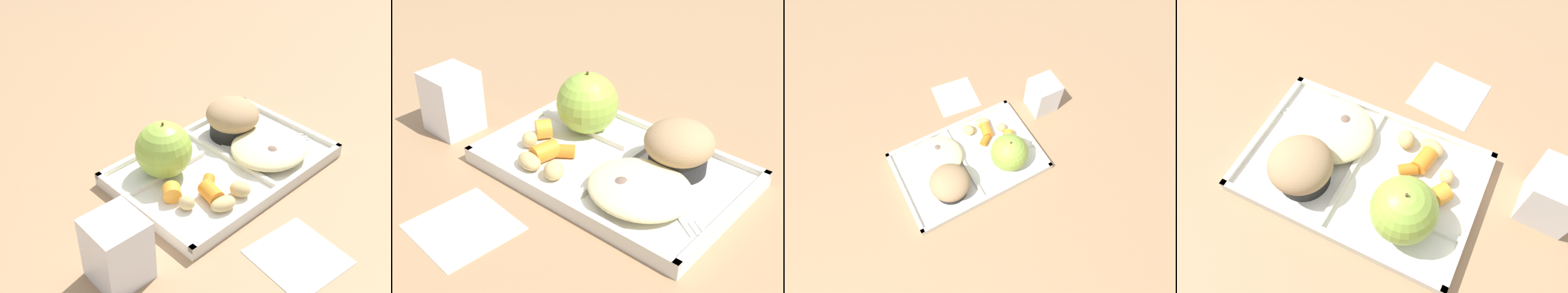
# 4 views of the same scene
# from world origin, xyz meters

# --- Properties ---
(ground) EXTENTS (6.00, 6.00, 0.00)m
(ground) POSITION_xyz_m (0.00, 0.00, 0.00)
(ground) COLOR #997551
(lunch_tray) EXTENTS (0.35, 0.22, 0.02)m
(lunch_tray) POSITION_xyz_m (-0.00, 0.00, 0.01)
(lunch_tray) COLOR silver
(lunch_tray) RESTS_ON ground
(green_apple) EXTENTS (0.09, 0.09, 0.09)m
(green_apple) POSITION_xyz_m (-0.09, 0.05, 0.06)
(green_apple) COLOR #93B742
(green_apple) RESTS_ON lunch_tray
(bran_muffin) EXTENTS (0.09, 0.09, 0.07)m
(bran_muffin) POSITION_xyz_m (0.07, 0.05, 0.05)
(bran_muffin) COLOR black
(bran_muffin) RESTS_ON lunch_tray
(carrot_slice_back) EXTENTS (0.03, 0.04, 0.03)m
(carrot_slice_back) POSITION_xyz_m (-0.08, -0.05, 0.03)
(carrot_slice_back) COLOR orange
(carrot_slice_back) RESTS_ON lunch_tray
(carrot_slice_diagonal) EXTENTS (0.03, 0.03, 0.02)m
(carrot_slice_diagonal) POSITION_xyz_m (-0.06, -0.03, 0.02)
(carrot_slice_diagonal) COLOR orange
(carrot_slice_diagonal) RESTS_ON lunch_tray
(carrot_slice_small) EXTENTS (0.03, 0.03, 0.03)m
(carrot_slice_small) POSITION_xyz_m (-0.12, -0.01, 0.03)
(carrot_slice_small) COLOR orange
(carrot_slice_small) RESTS_ON lunch_tray
(potato_chunk_browned) EXTENTS (0.04, 0.04, 0.02)m
(potato_chunk_browned) POSITION_xyz_m (-0.04, -0.07, 0.03)
(potato_chunk_browned) COLOR tan
(potato_chunk_browned) RESTS_ON lunch_tray
(potato_chunk_wedge) EXTENTS (0.03, 0.03, 0.02)m
(potato_chunk_wedge) POSITION_xyz_m (-0.12, -0.04, 0.02)
(potato_chunk_wedge) COLOR tan
(potato_chunk_wedge) RESTS_ON lunch_tray
(potato_chunk_corner) EXTENTS (0.04, 0.03, 0.02)m
(potato_chunk_corner) POSITION_xyz_m (-0.08, -0.08, 0.02)
(potato_chunk_corner) COLOR tan
(potato_chunk_corner) RESTS_ON lunch_tray
(egg_noodle_pile) EXTENTS (0.13, 0.12, 0.03)m
(egg_noodle_pile) POSITION_xyz_m (0.07, -0.04, 0.03)
(egg_noodle_pile) COLOR beige
(egg_noodle_pile) RESTS_ON lunch_tray
(meatball_center) EXTENTS (0.03, 0.03, 0.03)m
(meatball_center) POSITION_xyz_m (0.05, -0.05, 0.03)
(meatball_center) COLOR #755B4C
(meatball_center) RESTS_ON lunch_tray
(meatball_side) EXTENTS (0.03, 0.03, 0.03)m
(meatball_side) POSITION_xyz_m (0.08, -0.02, 0.03)
(meatball_side) COLOR brown
(meatball_side) RESTS_ON lunch_tray
(plastic_fork) EXTENTS (0.14, 0.09, 0.00)m
(plastic_fork) POSITION_xyz_m (0.10, -0.01, 0.01)
(plastic_fork) COLOR white
(plastic_fork) RESTS_ON lunch_tray
(milk_carton) EXTENTS (0.07, 0.07, 0.09)m
(milk_carton) POSITION_xyz_m (-0.26, -0.06, 0.05)
(milk_carton) COLOR white
(milk_carton) RESTS_ON ground
(paper_napkin) EXTENTS (0.12, 0.12, 0.00)m
(paper_napkin) POSITION_xyz_m (-0.07, -0.20, 0.00)
(paper_napkin) COLOR white
(paper_napkin) RESTS_ON ground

